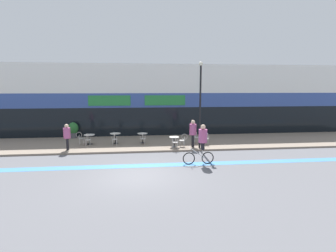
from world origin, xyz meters
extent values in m
plane|color=#5B5B60|center=(0.00, 0.00, 0.00)|extent=(120.00, 120.00, 0.00)
cube|color=gray|center=(0.00, 7.25, 0.06)|extent=(40.00, 5.50, 0.12)
cube|color=silver|center=(0.00, 12.00, 3.07)|extent=(40.00, 4.00, 6.15)
cube|color=black|center=(0.00, 10.03, 1.32)|extent=(38.80, 0.10, 2.40)
cube|color=#334C93|center=(0.00, 10.05, 3.12)|extent=(39.20, 0.14, 1.20)
cube|color=#237A38|center=(-2.31, 9.98, 3.12)|extent=(3.44, 0.08, 0.84)
cube|color=#237A38|center=(2.31, 9.98, 3.12)|extent=(3.44, 0.08, 0.84)
cube|color=#3D7AB7|center=(0.00, 1.65, 0.00)|extent=(36.00, 0.70, 0.01)
cylinder|color=black|center=(-3.49, 6.99, 0.13)|extent=(0.44, 0.44, 0.02)
cylinder|color=black|center=(-3.49, 6.99, 0.46)|extent=(0.07, 0.07, 0.68)
cylinder|color=silver|center=(-3.49, 6.99, 0.81)|extent=(0.79, 0.79, 0.02)
cylinder|color=black|center=(-1.65, 7.03, 0.13)|extent=(0.43, 0.43, 0.02)
cylinder|color=black|center=(-1.65, 7.03, 0.49)|extent=(0.07, 0.07, 0.74)
cylinder|color=silver|center=(-1.65, 7.03, 0.87)|extent=(0.78, 0.78, 0.02)
cylinder|color=black|center=(0.33, 6.98, 0.13)|extent=(0.42, 0.42, 0.02)
cylinder|color=black|center=(0.33, 6.98, 0.47)|extent=(0.07, 0.07, 0.71)
cylinder|color=silver|center=(0.33, 6.98, 0.84)|extent=(0.76, 0.76, 0.02)
cylinder|color=black|center=(2.48, 5.47, 0.13)|extent=(0.38, 0.38, 0.02)
cylinder|color=black|center=(2.48, 5.47, 0.46)|extent=(0.07, 0.07, 0.68)
cylinder|color=silver|center=(2.48, 5.47, 0.81)|extent=(0.69, 0.69, 0.02)
cylinder|color=black|center=(4.83, 6.49, 0.13)|extent=(0.35, 0.35, 0.02)
cylinder|color=black|center=(4.83, 6.49, 0.46)|extent=(0.07, 0.07, 0.68)
cylinder|color=silver|center=(4.83, 6.49, 0.82)|extent=(0.64, 0.64, 0.02)
cylinder|color=#B7B2AD|center=(-3.49, 6.44, 0.56)|extent=(0.42, 0.42, 0.03)
cylinder|color=#B7B2AD|center=(-3.63, 6.59, 0.33)|extent=(0.03, 0.03, 0.42)
cylinder|color=#B7B2AD|center=(-3.35, 6.58, 0.33)|extent=(0.03, 0.03, 0.42)
cylinder|color=#B7B2AD|center=(-3.64, 6.31, 0.33)|extent=(0.03, 0.03, 0.42)
cylinder|color=#B7B2AD|center=(-3.36, 6.30, 0.33)|extent=(0.03, 0.03, 0.42)
torus|color=#B7B2AD|center=(-3.50, 6.27, 0.82)|extent=(0.05, 0.41, 0.41)
cylinder|color=#B7B2AD|center=(-3.67, 6.28, 0.68)|extent=(0.03, 0.03, 0.23)
cylinder|color=#B7B2AD|center=(-3.33, 6.27, 0.68)|extent=(0.03, 0.03, 0.23)
cylinder|color=#B7B2AD|center=(-4.04, 6.99, 0.56)|extent=(0.42, 0.42, 0.03)
cylinder|color=#B7B2AD|center=(-3.91, 7.14, 0.33)|extent=(0.03, 0.03, 0.42)
cylinder|color=#B7B2AD|center=(-3.90, 6.86, 0.33)|extent=(0.03, 0.03, 0.42)
cylinder|color=#B7B2AD|center=(-4.19, 7.13, 0.33)|extent=(0.03, 0.03, 0.42)
cylinder|color=#B7B2AD|center=(-4.18, 6.85, 0.33)|extent=(0.03, 0.03, 0.42)
torus|color=#B7B2AD|center=(-4.21, 6.99, 0.82)|extent=(0.41, 0.05, 0.41)
cylinder|color=#B7B2AD|center=(-4.22, 7.16, 0.68)|extent=(0.03, 0.03, 0.23)
cylinder|color=#B7B2AD|center=(-4.20, 6.81, 0.68)|extent=(0.03, 0.03, 0.23)
cylinder|color=#B7B2AD|center=(-1.65, 6.48, 0.56)|extent=(0.40, 0.40, 0.03)
cylinder|color=#B7B2AD|center=(-1.79, 6.62, 0.33)|extent=(0.03, 0.03, 0.42)
cylinder|color=#B7B2AD|center=(-1.51, 6.62, 0.33)|extent=(0.03, 0.03, 0.42)
cylinder|color=#B7B2AD|center=(-1.79, 6.34, 0.33)|extent=(0.03, 0.03, 0.42)
cylinder|color=#B7B2AD|center=(-1.51, 6.34, 0.33)|extent=(0.03, 0.03, 0.42)
torus|color=#B7B2AD|center=(-1.66, 6.31, 0.82)|extent=(0.03, 0.41, 0.41)
cylinder|color=#B7B2AD|center=(-1.83, 6.31, 0.68)|extent=(0.03, 0.03, 0.23)
cylinder|color=#B7B2AD|center=(-1.48, 6.31, 0.68)|extent=(0.03, 0.03, 0.23)
cylinder|color=#B7B2AD|center=(0.33, 6.43, 0.56)|extent=(0.42, 0.42, 0.03)
cylinder|color=#B7B2AD|center=(0.20, 6.57, 0.33)|extent=(0.03, 0.03, 0.42)
cylinder|color=#B7B2AD|center=(0.48, 6.56, 0.33)|extent=(0.03, 0.03, 0.42)
cylinder|color=#B7B2AD|center=(0.19, 6.29, 0.33)|extent=(0.03, 0.03, 0.42)
cylinder|color=#B7B2AD|center=(0.47, 6.28, 0.33)|extent=(0.03, 0.03, 0.42)
torus|color=#B7B2AD|center=(0.33, 6.26, 0.82)|extent=(0.04, 0.41, 0.41)
cylinder|color=#B7B2AD|center=(0.16, 6.26, 0.68)|extent=(0.03, 0.03, 0.23)
cylinder|color=#B7B2AD|center=(0.50, 6.25, 0.68)|extent=(0.03, 0.03, 0.23)
cylinder|color=#B7B2AD|center=(2.48, 4.92, 0.56)|extent=(0.45, 0.45, 0.03)
cylinder|color=#B7B2AD|center=(2.36, 5.08, 0.33)|extent=(0.03, 0.03, 0.42)
cylinder|color=#B7B2AD|center=(2.64, 5.04, 0.33)|extent=(0.03, 0.03, 0.42)
cylinder|color=#B7B2AD|center=(2.32, 4.80, 0.33)|extent=(0.03, 0.03, 0.42)
cylinder|color=#B7B2AD|center=(2.60, 4.76, 0.33)|extent=(0.03, 0.03, 0.42)
torus|color=#B7B2AD|center=(2.45, 4.75, 0.82)|extent=(0.08, 0.41, 0.41)
cylinder|color=#B7B2AD|center=(2.28, 4.77, 0.68)|extent=(0.03, 0.03, 0.23)
cylinder|color=#B7B2AD|center=(2.62, 4.73, 0.68)|extent=(0.03, 0.03, 0.23)
cylinder|color=#B7B2AD|center=(3.03, 5.47, 0.56)|extent=(0.43, 0.43, 0.03)
cylinder|color=#B7B2AD|center=(2.88, 5.34, 0.33)|extent=(0.03, 0.03, 0.42)
cylinder|color=#B7B2AD|center=(2.90, 5.62, 0.33)|extent=(0.03, 0.03, 0.42)
cylinder|color=#B7B2AD|center=(3.16, 5.32, 0.33)|extent=(0.03, 0.03, 0.42)
cylinder|color=#B7B2AD|center=(3.18, 5.60, 0.33)|extent=(0.03, 0.03, 0.42)
torus|color=#B7B2AD|center=(3.20, 5.46, 0.82)|extent=(0.41, 0.06, 0.41)
cylinder|color=#B7B2AD|center=(3.18, 5.29, 0.68)|extent=(0.03, 0.03, 0.23)
cylinder|color=#B7B2AD|center=(3.21, 5.63, 0.68)|extent=(0.03, 0.03, 0.23)
cylinder|color=#B7B2AD|center=(4.83, 5.94, 0.56)|extent=(0.45, 0.45, 0.03)
cylinder|color=#B7B2AD|center=(4.67, 6.06, 0.33)|extent=(0.03, 0.03, 0.42)
cylinder|color=#B7B2AD|center=(4.95, 6.10, 0.33)|extent=(0.03, 0.03, 0.42)
cylinder|color=#B7B2AD|center=(4.71, 5.78, 0.33)|extent=(0.03, 0.03, 0.42)
cylinder|color=#B7B2AD|center=(4.99, 5.82, 0.33)|extent=(0.03, 0.03, 0.42)
torus|color=#B7B2AD|center=(4.85, 5.77, 0.82)|extent=(0.08, 0.41, 0.41)
cylinder|color=#B7B2AD|center=(4.68, 5.75, 0.68)|extent=(0.03, 0.03, 0.23)
cylinder|color=#B7B2AD|center=(5.02, 5.79, 0.68)|extent=(0.03, 0.03, 0.23)
cylinder|color=#B7B2AD|center=(4.28, 6.49, 0.56)|extent=(0.45, 0.45, 0.03)
cylinder|color=#B7B2AD|center=(4.44, 6.61, 0.33)|extent=(0.03, 0.03, 0.42)
cylinder|color=#B7B2AD|center=(4.40, 6.33, 0.33)|extent=(0.03, 0.03, 0.42)
cylinder|color=#B7B2AD|center=(4.16, 6.64, 0.33)|extent=(0.03, 0.03, 0.42)
cylinder|color=#B7B2AD|center=(4.12, 6.37, 0.33)|extent=(0.03, 0.03, 0.42)
torus|color=#B7B2AD|center=(4.11, 6.51, 0.82)|extent=(0.41, 0.08, 0.41)
cylinder|color=#B7B2AD|center=(4.13, 6.68, 0.68)|extent=(0.03, 0.03, 0.23)
cylinder|color=#B7B2AD|center=(4.09, 6.34, 0.68)|extent=(0.03, 0.03, 0.23)
cylinder|color=#4C4C51|center=(-5.23, 9.59, 0.35)|extent=(0.50, 0.50, 0.46)
ellipsoid|color=#28662D|center=(-5.23, 9.59, 0.92)|extent=(0.80, 0.80, 0.96)
cylinder|color=black|center=(4.13, 4.90, 2.88)|extent=(0.12, 0.12, 5.51)
sphere|color=beige|center=(4.13, 4.90, 5.71)|extent=(0.26, 0.26, 0.26)
torus|color=black|center=(2.76, 1.58, 0.34)|extent=(0.68, 0.07, 0.68)
torus|color=black|center=(3.82, 1.60, 0.34)|extent=(0.68, 0.07, 0.68)
cylinder|color=silver|center=(3.24, 1.59, 0.63)|extent=(0.82, 0.06, 0.62)
cylinder|color=silver|center=(3.52, 1.59, 0.58)|extent=(0.04, 0.04, 0.48)
cylinder|color=silver|center=(2.82, 1.58, 0.92)|extent=(0.04, 0.48, 0.03)
cylinder|color=black|center=(3.53, 1.50, 1.02)|extent=(0.17, 0.17, 0.40)
cylinder|color=black|center=(3.52, 1.68, 1.02)|extent=(0.17, 0.17, 0.40)
cylinder|color=#A84C7F|center=(3.52, 1.59, 1.58)|extent=(0.48, 0.48, 0.72)
sphere|color=beige|center=(3.52, 1.59, 2.07)|extent=(0.27, 0.27, 0.27)
cylinder|color=black|center=(3.75, 5.22, 0.54)|extent=(0.18, 0.18, 0.85)
cylinder|color=black|center=(3.77, 5.40, 0.54)|extent=(0.18, 0.18, 0.85)
cylinder|color=#A84C7F|center=(3.76, 5.31, 1.34)|extent=(0.53, 0.53, 0.74)
sphere|color=beige|center=(3.76, 5.31, 1.85)|extent=(0.28, 0.28, 0.28)
cylinder|color=black|center=(-4.58, 5.24, 0.51)|extent=(0.18, 0.18, 0.79)
cylinder|color=black|center=(-4.61, 5.40, 0.51)|extent=(0.18, 0.18, 0.79)
cylinder|color=#A84C7F|center=(-4.60, 5.32, 1.25)|extent=(0.51, 0.51, 0.68)
sphere|color=beige|center=(-4.60, 5.32, 1.72)|extent=(0.26, 0.26, 0.26)
camera|label=1|loc=(0.08, -12.09, 4.18)|focal=28.00mm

